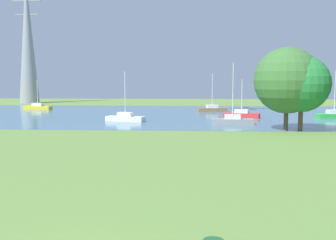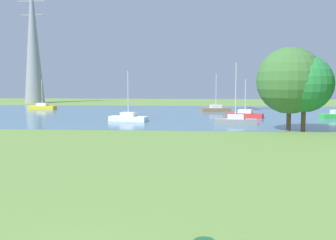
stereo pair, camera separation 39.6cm
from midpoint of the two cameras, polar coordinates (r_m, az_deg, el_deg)
name	(u,v)px [view 2 (the right image)]	position (r m, az deg, el deg)	size (l,w,h in m)	color
ground_plane	(153,143)	(31.18, -1.81, -3.42)	(160.00, 160.00, 0.00)	olive
water_surface	(175,114)	(58.91, 1.16, 0.87)	(140.00, 40.00, 0.02)	#47708A
sailboat_brown	(216,109)	(64.19, 7.19, 1.62)	(5.02, 2.64, 6.17)	brown
sailboat_gray	(235,120)	(45.59, 10.06, -0.04)	(4.85, 1.66, 7.01)	gray
sailboat_yellow	(42,107)	(72.68, -17.72, 1.85)	(4.94, 2.02, 5.19)	yellow
sailboat_white	(128,118)	(48.51, -5.58, 0.35)	(5.02, 2.60, 6.17)	white
sailboat_red	(245,114)	(54.13, 11.39, 0.80)	(5.03, 2.88, 5.18)	red
tree_west_far	(290,81)	(40.63, 17.64, 5.51)	(6.60, 6.60, 8.31)	brown
tree_west_near	(304,84)	(40.48, 19.58, 4.99)	(5.56, 5.56, 7.47)	brown
electricity_pylon	(33,40)	(95.12, -19.02, 11.00)	(6.40, 4.40, 28.55)	gray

